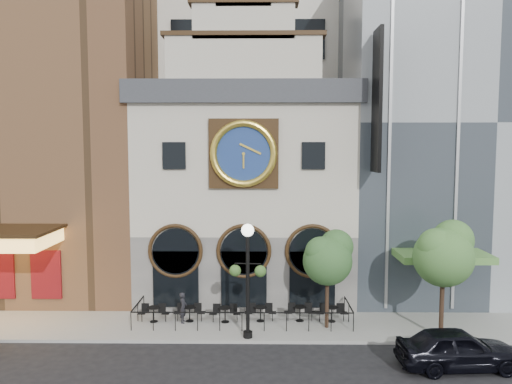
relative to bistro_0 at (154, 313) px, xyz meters
The scene contains 18 objects.
ground 5.11m from the bistro_0, 28.22° to the right, with size 120.00×120.00×0.00m, color black.
sidewalk 4.51m from the bistro_0, ahead, with size 44.00×5.00×0.15m, color gray.
clock_building 9.29m from the bistro_0, 50.48° to the left, with size 12.60×8.78×18.65m.
theater_building 16.54m from the bistro_0, 138.45° to the left, with size 14.00×15.60×25.00m.
retail_building 21.29m from the bistro_0, 23.48° to the left, with size 14.00×14.40×20.00m.
office_tower 26.56m from the bistro_0, 75.74° to the left, with size 20.00×16.00×40.00m, color beige.
cafe_railing 4.47m from the bistro_0, ahead, with size 10.60×2.60×0.90m, color black, non-canonical shape.
bistro_0 is the anchor object (origin of this frame).
bistro_1 1.79m from the bistro_0, ahead, with size 1.58×0.68×0.90m.
bistro_2 3.58m from the bistro_0, ahead, with size 1.58×0.68×0.90m.
bistro_3 5.35m from the bistro_0, ahead, with size 1.58×0.68×0.90m.
bistro_4 7.34m from the bistro_0, ahead, with size 1.58×0.68×0.90m.
bistro_5 8.93m from the bistro_0, ahead, with size 1.58×0.68×0.90m.
car_right 14.14m from the bistro_0, 19.83° to the right, with size 1.95×4.84×1.65m, color black.
pedestrian 1.52m from the bistro_0, ahead, with size 0.56×0.36×1.52m, color black.
lamppost 5.89m from the bistro_0, 22.73° to the right, with size 1.69×0.64×5.29m.
tree_left 9.16m from the bistro_0, ahead, with size 2.47×2.38×4.77m.
tree_right 14.28m from the bistro_0, ahead, with size 2.82×2.71×5.43m.
Camera 1 is at (0.95, -21.85, 8.88)m, focal length 35.00 mm.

